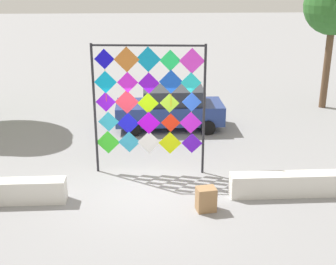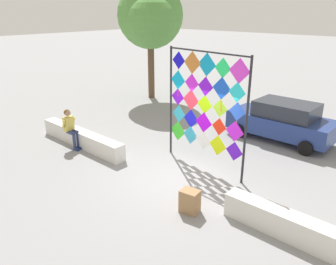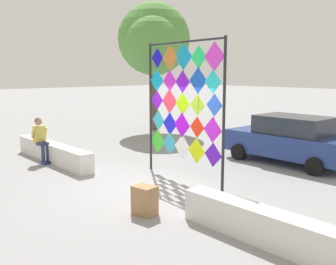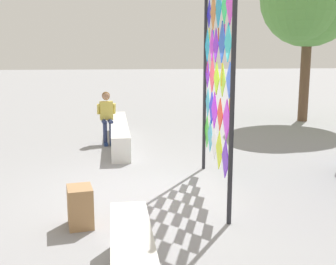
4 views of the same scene
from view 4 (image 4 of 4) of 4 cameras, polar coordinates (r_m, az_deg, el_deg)
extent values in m
plane|color=gray|center=(7.71, -2.91, -8.18)|extent=(120.00, 120.00, 0.00)
cube|color=silver|center=(11.77, -6.64, -0.09)|extent=(4.43, 0.45, 0.60)
cylinder|color=#232328|center=(8.96, 5.04, 6.53)|extent=(0.07, 0.07, 3.69)
cylinder|color=#232328|center=(5.98, 8.74, 4.36)|extent=(0.07, 0.07, 3.69)
cube|color=#38D32B|center=(8.77, 5.33, 0.14)|extent=(0.68, 0.07, 0.69)
cube|color=#31A6D2|center=(8.17, 5.76, -0.49)|extent=(0.62, 0.07, 0.63)
cube|color=white|center=(7.62, 6.34, -1.35)|extent=(0.66, 0.07, 0.66)
cube|color=#D3E90C|center=(7.05, 6.97, -2.41)|extent=(0.65, 0.07, 0.66)
cube|color=#5B15D6|center=(6.45, 7.80, -3.62)|extent=(0.59, 0.07, 0.59)
cube|color=#2CB0D5|center=(8.63, 5.43, 4.12)|extent=(0.58, 0.07, 0.58)
cube|color=#1717EB|center=(8.10, 5.96, 3.35)|extent=(0.63, 0.07, 0.63)
cube|color=#AD0AED|center=(7.52, 6.32, 3.02)|extent=(0.65, 0.07, 0.66)
cube|color=red|center=(6.92, 7.09, 2.45)|extent=(0.54, 0.06, 0.54)
cube|color=#C61FE7|center=(6.38, 7.97, 1.73)|extent=(0.63, 0.07, 0.63)
cube|color=#7C13EB|center=(8.64, 5.40, 7.95)|extent=(0.56, 0.06, 0.56)
cube|color=#F83650|center=(8.06, 6.03, 7.76)|extent=(0.67, 0.07, 0.67)
cube|color=#AAEB0C|center=(7.48, 6.62, 7.31)|extent=(0.59, 0.07, 0.59)
cube|color=#A1DB2C|center=(6.90, 7.43, 7.06)|extent=(0.54, 0.06, 0.54)
cube|color=#2E63F8|center=(6.30, 8.37, 7.04)|extent=(0.54, 0.06, 0.54)
cylinder|color=gold|center=(6.33, 8.37, 3.73)|extent=(0.02, 0.02, 0.19)
cube|color=#0BB1EF|center=(8.60, 5.37, 11.68)|extent=(0.63, 0.07, 0.63)
cylinder|color=#E54E16|center=(8.61, 5.39, 8.84)|extent=(0.02, 0.02, 0.23)
cube|color=#E224F4|center=(8.01, 5.98, 11.72)|extent=(0.58, 0.06, 0.58)
cube|color=#8112F0|center=(7.43, 6.51, 11.70)|extent=(0.59, 0.07, 0.59)
cube|color=blue|center=(6.84, 7.36, 12.11)|extent=(0.65, 0.07, 0.65)
cylinder|color=gold|center=(6.85, 7.34, 7.83)|extent=(0.02, 0.02, 0.37)
cube|color=#25DEEA|center=(6.31, 8.17, 12.04)|extent=(0.57, 0.06, 0.57)
cube|color=#130CDA|center=(8.65, 5.62, 15.81)|extent=(0.55, 0.06, 0.55)
cylinder|color=yellow|center=(8.62, 5.64, 13.16)|extent=(0.02, 0.02, 0.25)
cube|color=orange|center=(8.06, 6.18, 16.13)|extent=(0.69, 0.08, 0.69)
cylinder|color=#168AE5|center=(8.03, 6.18, 12.91)|extent=(0.02, 0.02, 0.21)
cube|color=#0E9AD1|center=(7.49, 6.88, 16.59)|extent=(0.68, 0.07, 0.69)
cylinder|color=#E55116|center=(7.46, 6.87, 12.72)|extent=(0.02, 0.02, 0.32)
cube|color=#23F370|center=(6.91, 7.72, 16.83)|extent=(0.58, 0.06, 0.58)
cylinder|color=#E51698|center=(6.88, 7.72, 13.72)|extent=(0.02, 0.02, 0.17)
cube|color=#EA38E0|center=(6.34, 8.49, 17.34)|extent=(0.69, 0.08, 0.69)
cylinder|color=navy|center=(11.64, -8.55, -0.27)|extent=(0.11, 0.11, 0.60)
cylinder|color=navy|center=(11.74, -8.68, 1.46)|extent=(0.34, 0.17, 0.13)
cube|color=navy|center=(11.63, -8.49, -1.56)|extent=(0.25, 0.13, 0.09)
cylinder|color=navy|center=(11.65, -7.72, -0.23)|extent=(0.11, 0.11, 0.60)
cylinder|color=navy|center=(11.76, -7.85, 1.50)|extent=(0.34, 0.17, 0.13)
cube|color=navy|center=(11.65, -7.65, -1.52)|extent=(0.25, 0.13, 0.09)
cube|color=gold|center=(11.87, -8.39, 2.98)|extent=(0.24, 0.38, 0.52)
sphere|color=#A37556|center=(11.82, -8.44, 4.90)|extent=(0.22, 0.22, 0.22)
sphere|color=brown|center=(11.84, -8.45, 4.99)|extent=(0.22, 0.22, 0.22)
cylinder|color=gold|center=(11.82, -9.45, 3.17)|extent=(0.19, 0.10, 0.31)
cylinder|color=gold|center=(11.87, -7.32, 3.25)|extent=(0.19, 0.10, 0.31)
cube|color=#9E754C|center=(6.32, -11.86, -9.85)|extent=(0.50, 0.42, 0.59)
cylinder|color=brown|center=(16.35, 18.14, 7.44)|extent=(0.36, 0.36, 3.41)
sphere|color=#569342|center=(15.41, 17.52, 16.47)|extent=(2.57, 2.57, 2.57)
camera|label=1|loc=(12.71, -63.72, 17.99)|focal=47.43mm
camera|label=2|loc=(6.80, -88.06, 20.65)|focal=35.71mm
camera|label=3|loc=(5.14, -98.36, 2.77)|focal=41.06mm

